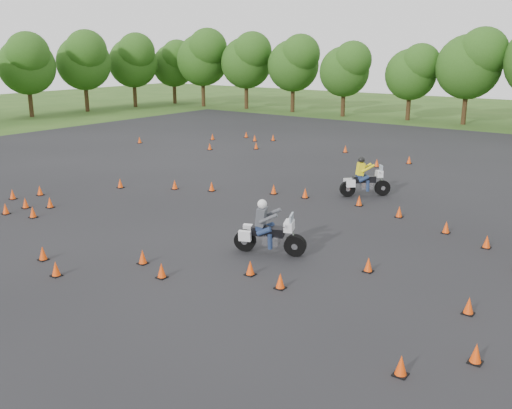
% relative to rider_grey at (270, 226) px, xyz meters
% --- Properties ---
extents(ground, '(140.00, 140.00, 0.00)m').
position_rel_rider_grey_xyz_m(ground, '(-1.53, -2.72, -0.98)').
color(ground, '#2D5119').
rests_on(ground, ground).
extents(asphalt_pad, '(62.00, 62.00, 0.00)m').
position_rel_rider_grey_xyz_m(asphalt_pad, '(-1.53, 3.28, -0.97)').
color(asphalt_pad, black).
rests_on(asphalt_pad, ground).
extents(traffic_cones, '(36.20, 32.60, 0.45)m').
position_rel_rider_grey_xyz_m(traffic_cones, '(-1.75, 3.17, -0.75)').
color(traffic_cones, '#F1450A').
rests_on(traffic_cones, asphalt_pad).
extents(rider_grey, '(2.64, 1.57, 1.95)m').
position_rel_rider_grey_xyz_m(rider_grey, '(0.00, 0.00, 0.00)').
color(rider_grey, '#44464C').
rests_on(rider_grey, ground).
extents(rider_yellow, '(2.29, 2.20, 1.87)m').
position_rel_rider_grey_xyz_m(rider_yellow, '(-0.80, 9.02, -0.04)').
color(rider_yellow, yellow).
rests_on(rider_yellow, ground).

